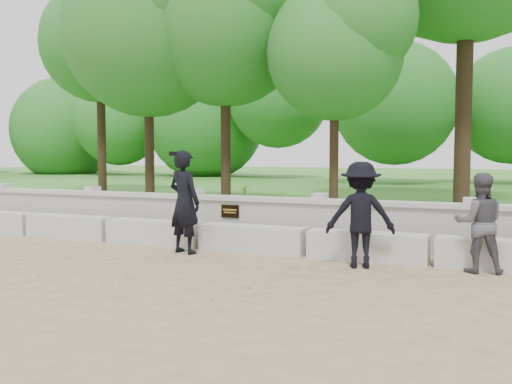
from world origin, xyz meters
TOP-DOWN VIEW (x-y plane):
  - ground at (0.00, 0.00)m, footprint 80.00×80.00m
  - lawn at (0.00, 14.00)m, footprint 40.00×22.00m
  - concrete_bench at (0.00, 1.90)m, footprint 11.90×0.45m
  - parapet_wall at (0.00, 2.60)m, footprint 12.50×0.35m
  - man_main at (-0.01, 1.31)m, footprint 0.73×0.66m
  - visitor_left at (4.67, 1.61)m, footprint 0.79×0.67m
  - visitor_mid at (3.02, 1.30)m, footprint 1.15×0.86m
  - tree_far_left at (-7.96, 9.20)m, footprint 4.09×4.09m
  - tree_left at (-3.93, 6.14)m, footprint 4.61×4.61m
  - tree_center at (-1.81, 6.55)m, footprint 4.33×4.33m
  - tree_near_right at (1.33, 5.93)m, footprint 3.19×3.19m
  - shrub_a at (-2.25, 3.30)m, footprint 0.34×0.36m
  - shrub_b at (0.94, 3.55)m, footprint 0.37×0.42m
  - shrub_d at (-0.93, 5.83)m, footprint 0.45×0.47m

SIDE VIEW (x-z plane):
  - ground at x=0.00m, z-range 0.00..0.00m
  - lawn at x=0.00m, z-range 0.00..0.25m
  - concrete_bench at x=0.00m, z-range 0.00..0.45m
  - parapet_wall at x=0.00m, z-range 0.01..0.91m
  - shrub_a at x=-2.25m, z-range 0.25..0.82m
  - shrub_b at x=0.94m, z-range 0.25..0.89m
  - shrub_d at x=-0.93m, z-range 0.25..0.93m
  - visitor_left at x=4.67m, z-range 0.00..1.43m
  - visitor_mid at x=3.02m, z-range 0.00..1.59m
  - man_main at x=-0.01m, z-range 0.00..1.76m
  - tree_near_right at x=1.33m, z-range 1.46..7.07m
  - tree_left at x=-3.93m, z-range 1.62..9.00m
  - tree_center at x=-1.81m, z-range 1.74..9.06m
  - tree_far_left at x=-7.96m, z-range 1.98..9.57m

